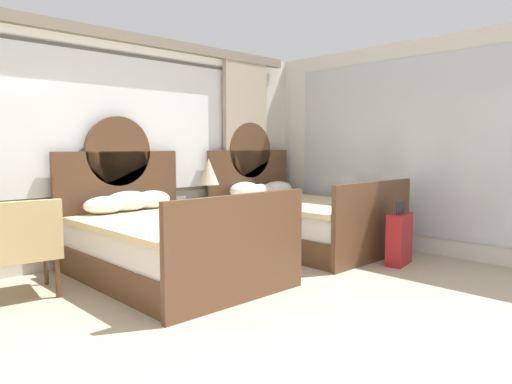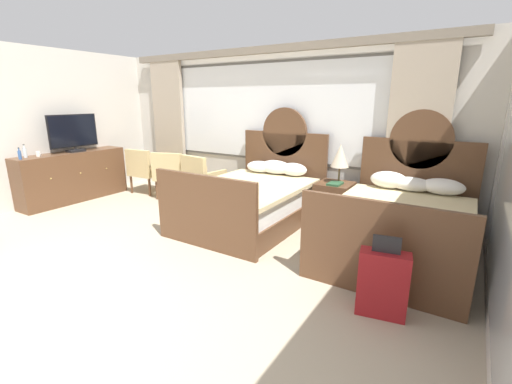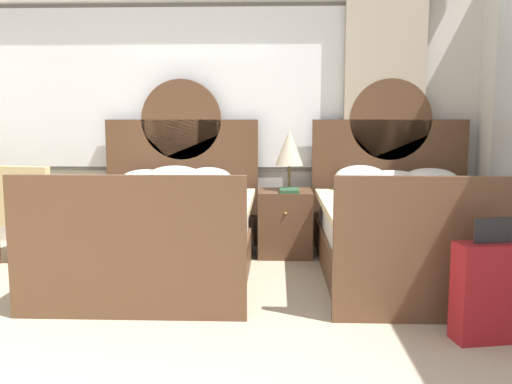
% 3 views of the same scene
% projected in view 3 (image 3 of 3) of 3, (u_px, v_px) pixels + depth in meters
% --- Properties ---
extents(wall_back_window, '(6.70, 0.22, 2.70)m').
position_uv_depth(wall_back_window, '(150.00, 107.00, 5.60)').
color(wall_back_window, beige).
rests_on(wall_back_window, ground_plane).
extents(bed_near_window, '(1.55, 2.18, 1.70)m').
position_uv_depth(bed_near_window, '(163.00, 229.00, 4.63)').
color(bed_near_window, brown).
rests_on(bed_near_window, ground_plane).
extents(bed_near_mirror, '(1.55, 2.18, 1.70)m').
position_uv_depth(bed_near_mirror, '(411.00, 231.00, 4.55)').
color(bed_near_mirror, brown).
rests_on(bed_near_mirror, ground_plane).
extents(nightstand_between_beds, '(0.51, 0.53, 0.62)m').
position_uv_depth(nightstand_between_beds, '(285.00, 223.00, 5.22)').
color(nightstand_between_beds, brown).
rests_on(nightstand_between_beds, ground_plane).
extents(table_lamp_on_nightstand, '(0.27, 0.27, 0.58)m').
position_uv_depth(table_lamp_on_nightstand, '(289.00, 148.00, 5.17)').
color(table_lamp_on_nightstand, brown).
rests_on(table_lamp_on_nightstand, nightstand_between_beds).
extents(book_on_nightstand, '(0.18, 0.26, 0.03)m').
position_uv_depth(book_on_nightstand, '(289.00, 190.00, 5.08)').
color(book_on_nightstand, '#285133').
rests_on(book_on_nightstand, nightstand_between_beds).
extents(armchair_by_window_left, '(0.67, 0.67, 0.89)m').
position_uv_depth(armchair_by_window_left, '(31.00, 207.00, 4.98)').
color(armchair_by_window_left, tan).
rests_on(armchair_by_window_left, ground_plane).
extents(suitcase_on_floor, '(0.44, 0.25, 0.74)m').
position_uv_depth(suitcase_on_floor, '(490.00, 291.00, 3.17)').
color(suitcase_on_floor, maroon).
rests_on(suitcase_on_floor, ground_plane).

